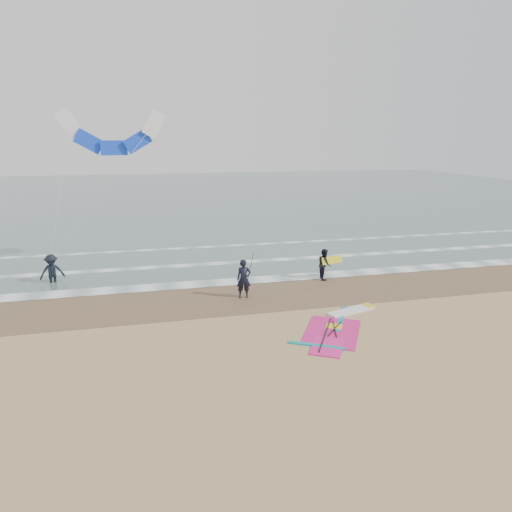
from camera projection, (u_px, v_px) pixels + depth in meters
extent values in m
plane|color=tan|center=(322.00, 344.00, 16.82)|extent=(120.00, 120.00, 0.00)
cube|color=#47605E|center=(192.00, 195.00, 62.01)|extent=(120.00, 80.00, 0.02)
cube|color=brown|center=(277.00, 293.00, 22.46)|extent=(120.00, 5.00, 0.01)
cube|color=white|center=(266.00, 279.00, 24.53)|extent=(120.00, 1.20, 0.02)
cube|color=white|center=(250.00, 261.00, 28.11)|extent=(120.00, 0.70, 0.02)
cube|color=white|center=(236.00, 245.00, 32.34)|extent=(120.00, 0.50, 0.01)
cube|color=white|center=(351.00, 311.00, 19.95)|extent=(2.34, 1.24, 0.11)
cube|color=yellow|center=(369.00, 306.00, 20.48)|extent=(0.56, 0.65, 0.12)
cube|color=#E91D7D|center=(332.00, 332.00, 17.87)|extent=(3.20, 3.53, 0.04)
cube|color=#E91D7D|center=(327.00, 347.00, 16.59)|extent=(1.77, 1.97, 0.04)
cube|color=#0C8C99|center=(341.00, 318.00, 19.19)|extent=(1.63, 2.63, 0.05)
cube|color=#0C8C99|center=(316.00, 345.00, 16.68)|extent=(1.92, 1.22, 0.05)
cube|color=yellow|center=(334.00, 327.00, 18.36)|extent=(0.83, 0.79, 0.05)
cylinder|color=black|center=(325.00, 334.00, 17.61)|extent=(1.69, 2.87, 0.05)
cylinder|color=black|center=(335.00, 328.00, 18.07)|extent=(1.13, 1.24, 0.04)
cylinder|color=black|center=(335.00, 328.00, 18.07)|extent=(0.54, 1.57, 0.04)
imported|color=black|center=(244.00, 279.00, 21.55)|extent=(0.72, 0.52, 1.86)
imported|color=black|center=(324.00, 264.00, 24.46)|extent=(0.72, 0.88, 1.67)
imported|color=black|center=(51.00, 266.00, 23.73)|extent=(1.36, 0.96, 1.90)
cylinder|color=black|center=(250.00, 270.00, 21.51)|extent=(0.17, 0.86, 1.82)
cube|color=yellow|center=(332.00, 260.00, 24.40)|extent=(1.30, 0.51, 0.39)
cube|color=white|center=(69.00, 123.00, 25.06)|extent=(1.46, 0.35, 1.70)
cube|color=blue|center=(89.00, 141.00, 25.52)|extent=(1.69, 0.40, 1.46)
cube|color=blue|center=(114.00, 148.00, 25.91)|extent=(1.48, 0.36, 0.83)
cube|color=blue|center=(137.00, 141.00, 26.12)|extent=(1.69, 0.40, 1.46)
cube|color=white|center=(154.00, 124.00, 26.10)|extent=(1.46, 0.35, 1.70)
cylinder|color=beige|center=(60.00, 189.00, 24.35)|extent=(1.12, 3.08, 6.89)
cylinder|color=beige|center=(105.00, 188.00, 24.87)|extent=(5.70, 3.08, 6.90)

